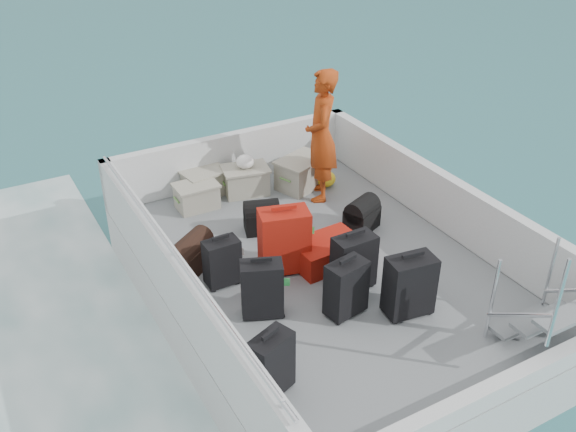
% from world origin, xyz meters
% --- Properties ---
extents(ground, '(160.00, 160.00, 0.00)m').
position_xyz_m(ground, '(0.00, 0.00, 0.00)').
color(ground, '#1B5F5F').
rests_on(ground, ground).
extents(ferry_hull, '(3.60, 5.00, 0.60)m').
position_xyz_m(ferry_hull, '(0.00, 0.00, 0.30)').
color(ferry_hull, silver).
rests_on(ferry_hull, ground).
extents(deck, '(3.30, 4.70, 0.02)m').
position_xyz_m(deck, '(0.00, 0.00, 0.61)').
color(deck, gray).
rests_on(deck, ferry_hull).
extents(deck_fittings, '(3.60, 5.00, 0.90)m').
position_xyz_m(deck_fittings, '(0.35, -0.32, 0.99)').
color(deck_fittings, silver).
rests_on(deck_fittings, deck).
extents(suitcase_0, '(0.45, 0.35, 0.61)m').
position_xyz_m(suitcase_0, '(-1.42, -1.42, 0.93)').
color(suitcase_0, black).
rests_on(suitcase_0, deck).
extents(suitcase_1, '(0.47, 0.38, 0.62)m').
position_xyz_m(suitcase_1, '(-1.00, -0.45, 0.93)').
color(suitcase_1, black).
rests_on(suitcase_1, deck).
extents(suitcase_2, '(0.37, 0.23, 0.54)m').
position_xyz_m(suitcase_2, '(-1.13, 0.23, 0.89)').
color(suitcase_2, black).
rests_on(suitcase_2, deck).
extents(suitcase_4, '(0.45, 0.31, 0.61)m').
position_xyz_m(suitcase_4, '(-0.26, -0.83, 0.92)').
color(suitcase_4, black).
rests_on(suitcase_4, deck).
extents(suitcase_5, '(0.61, 0.46, 0.74)m').
position_xyz_m(suitcase_5, '(-0.42, 0.14, 0.99)').
color(suitcase_5, '#9A180B').
rests_on(suitcase_5, deck).
extents(suitcase_6, '(0.51, 0.34, 0.66)m').
position_xyz_m(suitcase_6, '(0.29, -1.13, 0.95)').
color(suitcase_6, black).
rests_on(suitcase_6, deck).
extents(suitcase_7, '(0.45, 0.26, 0.63)m').
position_xyz_m(suitcase_7, '(0.06, -0.50, 0.93)').
color(suitcase_7, black).
rests_on(suitcase_7, deck).
extents(suitcase_8, '(0.78, 0.54, 0.30)m').
position_xyz_m(suitcase_8, '(0.05, 0.02, 0.77)').
color(suitcase_8, '#9A180B').
rests_on(suitcase_8, deck).
extents(duffel_0, '(0.66, 0.59, 0.32)m').
position_xyz_m(duffel_0, '(-1.34, 0.65, 0.78)').
color(duffel_0, black).
rests_on(duffel_0, deck).
extents(duffel_1, '(0.49, 0.42, 0.32)m').
position_xyz_m(duffel_1, '(-0.27, 1.00, 0.78)').
color(duffel_1, black).
rests_on(duffel_1, deck).
extents(duffel_2, '(0.49, 0.43, 0.32)m').
position_xyz_m(duffel_2, '(0.83, 0.45, 0.78)').
color(duffel_2, black).
rests_on(duffel_2, deck).
extents(crate_0, '(0.52, 0.36, 0.31)m').
position_xyz_m(crate_0, '(-0.74, 1.92, 0.78)').
color(crate_0, '#A3A18E').
rests_on(crate_0, deck).
extents(crate_1, '(0.59, 0.44, 0.32)m').
position_xyz_m(crate_1, '(-0.50, 2.20, 0.78)').
color(crate_1, '#A3A18E').
rests_on(crate_1, deck).
extents(crate_2, '(0.65, 0.51, 0.35)m').
position_xyz_m(crate_2, '(-0.01, 1.98, 0.79)').
color(crate_2, '#A3A18E').
rests_on(crate_2, deck).
extents(crate_3, '(0.76, 0.64, 0.39)m').
position_xyz_m(crate_3, '(0.75, 1.77, 0.82)').
color(crate_3, '#A3A18E').
rests_on(crate_3, deck).
extents(yellow_bag, '(0.28, 0.26, 0.22)m').
position_xyz_m(yellow_bag, '(1.04, 1.62, 0.73)').
color(yellow_bag, yellow).
rests_on(yellow_bag, deck).
extents(white_bag, '(0.24, 0.24, 0.18)m').
position_xyz_m(white_bag, '(-0.01, 1.98, 1.06)').
color(white_bag, white).
rests_on(white_bag, crate_2).
extents(passenger, '(0.67, 0.77, 1.75)m').
position_xyz_m(passenger, '(0.82, 1.41, 1.50)').
color(passenger, '#ED5016').
rests_on(passenger, deck).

